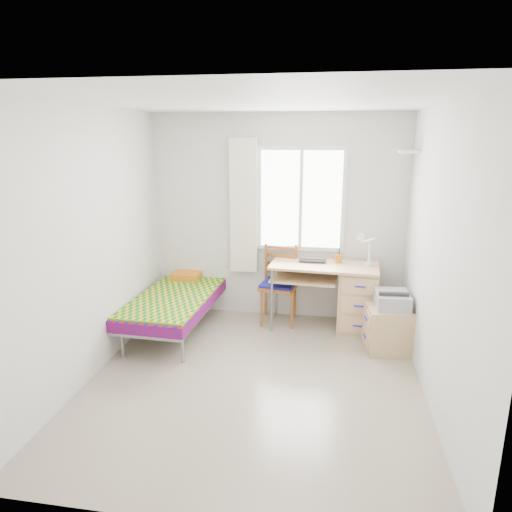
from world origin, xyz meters
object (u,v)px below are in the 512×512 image
at_px(desk, 352,295).
at_px(cabinet, 388,329).
at_px(bed, 178,298).
at_px(printer, 392,299).
at_px(chair, 280,280).

distance_m(desk, cabinet, 0.69).
height_order(bed, printer, bed).
bearing_deg(cabinet, bed, 168.21).
distance_m(cabinet, printer, 0.34).
bearing_deg(printer, chair, 151.45).
bearing_deg(printer, bed, 172.56).
bearing_deg(chair, desk, 3.45).
bearing_deg(desk, bed, -167.49).
xyz_separation_m(bed, printer, (2.52, -0.21, 0.21)).
distance_m(chair, printer, 1.45).
relative_size(desk, cabinet, 2.61).
height_order(chair, cabinet, chair).
bearing_deg(chair, bed, -150.43).
xyz_separation_m(desk, chair, (-0.90, 0.11, 0.11)).
distance_m(bed, desk, 2.14).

